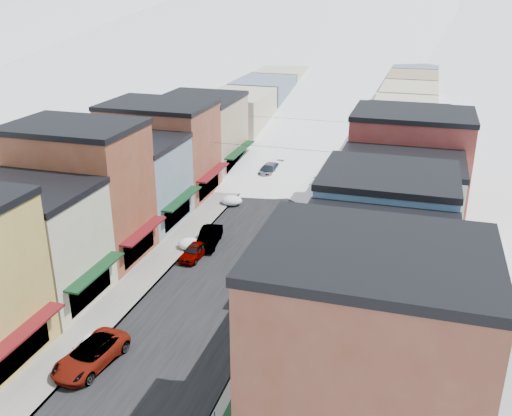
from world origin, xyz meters
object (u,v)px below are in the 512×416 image
Objects in this scene: car_green_sedan at (256,287)px; streetlamp_near at (280,256)px; fire_hydrant at (246,348)px; car_dark_hatch at (209,237)px; trash_can at (280,313)px; car_white_suv at (91,355)px; car_silver_sedan at (194,251)px.

streetlamp_near is at bearing -142.99° from car_green_sedan.
car_green_sedan is 5.77× the size of fire_hydrant.
car_dark_hatch is 6.94× the size of fire_hydrant.
trash_can is at bearing 137.98° from car_green_sedan.
streetlamp_near is at bearing 61.59° from car_white_suv.
car_silver_sedan is 15.50m from fire_hydrant.
car_white_suv is 1.44× the size of car_silver_sedan.
trash_can is at bearing 76.04° from fire_hydrant.
trash_can is at bearing 47.59° from car_white_suv.
car_dark_hatch reaches higher than car_green_sedan.
car_dark_hatch is (0.32, 3.08, 0.12)m from car_silver_sedan.
car_dark_hatch reaches higher than trash_can.
fire_hydrant is at bearing -51.28° from car_silver_sedan.
streetlamp_near is (1.71, 1.04, 2.57)m from car_green_sedan.
fire_hydrant is (9.02, -12.60, -0.21)m from car_silver_sedan.
car_white_suv is at bearing 62.57° from car_green_sedan.
car_green_sedan is at bearing 64.65° from car_white_suv.
car_dark_hatch is at bearing 142.53° from streetlamp_near.
car_silver_sedan is 12.85m from trash_can.
car_dark_hatch is 1.20× the size of car_green_sedan.
car_dark_hatch reaches higher than car_silver_sedan.
car_white_suv is 16.37m from streetlamp_near.
streetlamp_near is (8.77, -6.72, 2.43)m from car_dark_hatch.
car_white_suv reaches higher than car_silver_sedan.
streetlamp_near is at bearing 105.07° from trash_can.
car_green_sedan is 4.28× the size of trash_can.
car_green_sedan is (7.86, 12.02, -0.13)m from car_white_suv.
streetlamp_near reaches higher than fire_hydrant.
car_silver_sedan is 0.82× the size of car_dark_hatch.
car_green_sedan is at bearing -29.29° from car_silver_sedan.
trash_can is at bearing -34.27° from car_silver_sedan.
car_dark_hatch is 17.93m from fire_hydrant.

